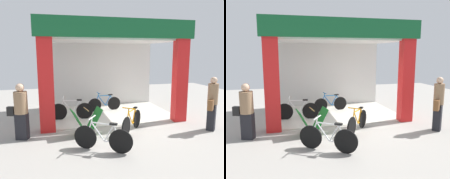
# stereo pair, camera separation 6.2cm
# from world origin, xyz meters

# --- Properties ---
(ground_plane) EXTENTS (18.38, 18.38, 0.00)m
(ground_plane) POSITION_xyz_m (0.00, 0.00, 0.00)
(ground_plane) COLOR #9E9991
(ground_plane) RESTS_ON ground
(shop_facade) EXTENTS (5.39, 3.60, 3.63)m
(shop_facade) POSITION_xyz_m (0.00, 1.68, 1.95)
(shop_facade) COLOR beige
(shop_facade) RESTS_ON ground
(bicycle_inside_0) EXTENTS (1.48, 0.41, 0.82)m
(bicycle_inside_0) POSITION_xyz_m (0.00, 2.09, 0.33)
(bicycle_inside_0) COLOR black
(bicycle_inside_0) RESTS_ON ground
(bicycle_inside_1) EXTENTS (1.60, 0.44, 0.88)m
(bicycle_inside_1) POSITION_xyz_m (-1.50, 1.14, 0.35)
(bicycle_inside_1) COLOR black
(bicycle_inside_1) RESTS_ON ground
(bicycle_parked_0) EXTENTS (1.05, 1.20, 0.86)m
(bicycle_parked_0) POSITION_xyz_m (0.26, -0.72, 0.34)
(bicycle_parked_0) COLOR black
(bicycle_parked_0) RESTS_ON ground
(bicycle_parked_1) EXTENTS (1.38, 0.91, 0.89)m
(bicycle_parked_1) POSITION_xyz_m (-0.96, -1.91, 0.35)
(bicycle_parked_1) COLOR black
(bicycle_parked_1) RESTS_ON ground
(sandwich_board_sign) EXTENTS (0.98, 0.65, 0.84)m
(sandwich_board_sign) POSITION_xyz_m (-1.20, -0.63, 0.42)
(sandwich_board_sign) COLOR #197226
(sandwich_board_sign) RESTS_ON ground
(pedestrian_0) EXTENTS (0.65, 0.48, 1.67)m
(pedestrian_0) POSITION_xyz_m (-3.09, -0.49, 0.87)
(pedestrian_0) COLOR black
(pedestrian_0) RESTS_ON ground
(pedestrian_1) EXTENTS (0.60, 0.57, 1.77)m
(pedestrian_1) POSITION_xyz_m (2.81, -1.25, 0.91)
(pedestrian_1) COLOR black
(pedestrian_1) RESTS_ON ground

